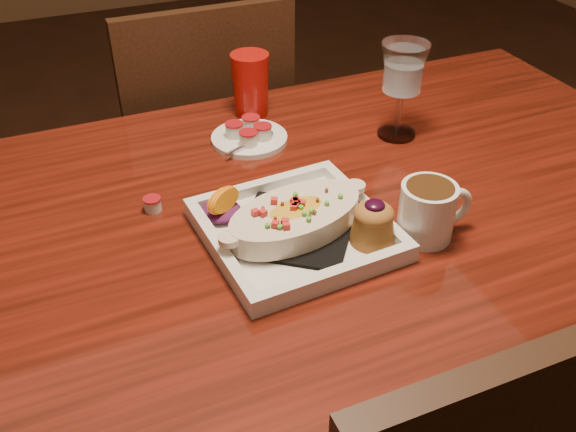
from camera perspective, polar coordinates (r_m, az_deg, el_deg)
name	(u,v)px	position (r m, az deg, el deg)	size (l,w,h in m)	color
table	(302,256)	(1.11, 1.25, -3.56)	(1.50, 0.90, 0.75)	maroon
chair_far	(203,157)	(1.69, -7.58, 5.25)	(0.42, 0.42, 0.93)	black
plate	(302,223)	(0.98, 1.22, -0.60)	(0.29, 0.29, 0.08)	white
coffee_mug	(429,209)	(0.99, 12.42, 0.60)	(0.12, 0.09, 0.09)	white
goblet	(403,73)	(1.23, 10.19, 12.37)	(0.09, 0.09, 0.19)	silver
saucer	(249,136)	(1.24, -3.48, 7.11)	(0.15, 0.15, 0.10)	white
creamer_loose	(152,204)	(1.07, -11.95, 1.05)	(0.03, 0.03, 0.02)	silver
red_tumbler	(251,85)	(1.32, -3.35, 11.56)	(0.08, 0.08, 0.13)	#AA110C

